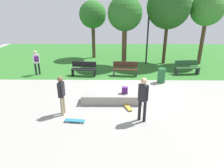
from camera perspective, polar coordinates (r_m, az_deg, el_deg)
ground_plane at (r=10.88m, az=4.41°, el=-1.78°), size 28.00×28.00×0.00m
grass_lawn at (r=18.30m, az=2.96°, el=7.95°), size 26.60×12.41×0.01m
concrete_ledge at (r=9.46m, az=-0.03°, el=-4.02°), size 2.81×0.80×0.43m
backpack_on_ledge at (r=9.38m, az=3.68°, el=-1.79°), size 0.29×0.21×0.32m
skater_performing_trick at (r=8.38m, az=-14.31°, el=-2.44°), size 0.23×0.43×1.69m
skater_watching at (r=7.69m, az=8.89°, el=-3.48°), size 0.38×0.34×1.82m
skateboard_by_ledge at (r=9.05m, az=4.40°, el=-6.41°), size 0.46×0.82×0.08m
skateboard_spare at (r=8.12m, az=-10.68°, el=-10.29°), size 0.82×0.28×0.08m
park_bench_center_lawn at (r=13.04m, az=3.83°, el=4.48°), size 1.63×0.58×0.91m
park_bench_far_left at (r=14.24m, az=20.75°, el=4.58°), size 1.64×0.62×0.91m
park_bench_near_lamppost at (r=13.14m, az=-8.09°, el=4.44°), size 1.63×0.59×0.91m
tree_leaning_ash at (r=17.43m, az=-5.58°, el=19.11°), size 2.23×2.23×4.75m
tree_slender_maple at (r=15.98m, az=15.95°, el=20.50°), size 3.18×3.18×5.82m
tree_broad_elm at (r=16.83m, az=25.68°, el=18.71°), size 2.40×2.40×5.29m
tree_tall_oak at (r=14.91m, az=3.74°, el=19.41°), size 2.47×2.47×5.04m
lamp_post at (r=15.70m, az=10.28°, el=14.69°), size 0.28×0.28×4.12m
trash_bin at (r=12.16m, az=14.02°, el=2.38°), size 0.46×0.46×0.88m
pedestrian_with_backpack at (r=13.97m, az=-20.91°, el=6.32°), size 0.43×0.44×1.61m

